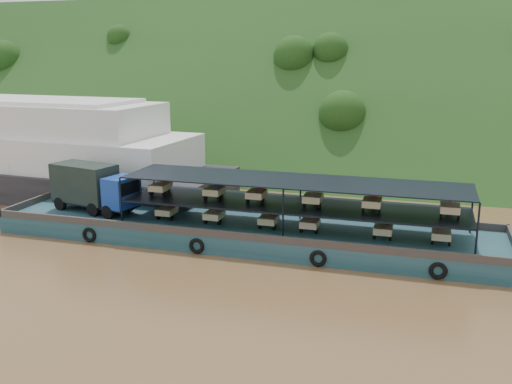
# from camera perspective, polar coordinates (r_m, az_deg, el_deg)

# --- Properties ---
(ground) EXTENTS (160.00, 160.00, 0.00)m
(ground) POSITION_cam_1_polar(r_m,az_deg,el_deg) (37.88, 1.58, -5.95)
(ground) COLOR brown
(ground) RESTS_ON ground
(hillside) EXTENTS (140.00, 39.60, 39.60)m
(hillside) POSITION_cam_1_polar(r_m,az_deg,el_deg) (72.18, 9.21, 3.35)
(hillside) COLOR #1D3C16
(hillside) RESTS_ON ground
(cargo_barge) EXTENTS (35.00, 7.18, 4.71)m
(cargo_barge) POSITION_cam_1_polar(r_m,az_deg,el_deg) (40.00, -2.78, -3.12)
(cargo_barge) COLOR #123A3F
(cargo_barge) RESTS_ON ground
(passenger_ferry) EXTENTS (43.54, 13.03, 8.71)m
(passenger_ferry) POSITION_cam_1_polar(r_m,az_deg,el_deg) (59.47, -23.40, 3.90)
(passenger_ferry) COLOR black
(passenger_ferry) RESTS_ON ground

